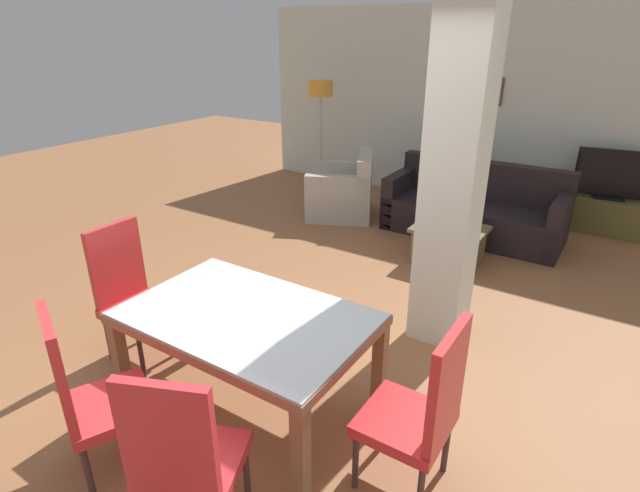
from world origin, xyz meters
The scene contains 15 objects.
ground_plane centered at (0.00, 0.00, 0.00)m, with size 18.00×18.00×0.00m, color #9D643D.
back_wall centered at (0.00, 5.17, 1.35)m, with size 7.20×0.09×2.70m.
divider_pillar centered at (0.73, 1.55, 1.35)m, with size 0.40×0.39×2.70m.
dining_table centered at (0.00, 0.00, 0.59)m, with size 1.55×1.00×0.74m.
dining_chair_near_right centered at (0.38, -0.90, 0.55)m, with size 0.60×0.60×1.06m.
dining_chair_near_left centered at (-0.39, -0.88, 0.55)m, with size 0.61×0.61×1.06m.
dining_chair_head_right centered at (1.19, 0.00, 0.55)m, with size 0.46×0.46×1.06m.
dining_chair_head_left centered at (-1.16, 0.00, 0.55)m, with size 0.46×0.46×1.06m.
sofa centered at (0.29, 3.92, 0.30)m, with size 2.11×0.86×0.87m.
armchair centered at (-1.45, 3.66, 0.30)m, with size 1.16×1.19×0.86m.
coffee_table centered at (0.32, 2.94, 0.21)m, with size 0.75×0.59×0.41m.
bottle centered at (0.20, 3.08, 0.51)m, with size 0.08×0.08×0.25m.
tv_stand centered at (1.64, 4.89, 0.22)m, with size 1.06×0.40×0.44m.
tv_screen centered at (1.64, 4.89, 0.74)m, with size 0.86×0.24×0.61m.
floor_lamp centered at (-2.32, 4.46, 1.42)m, with size 0.37×0.37×1.67m.
Camera 1 is at (1.86, -2.01, 2.37)m, focal length 28.00 mm.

